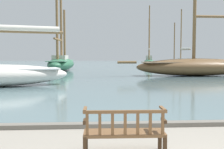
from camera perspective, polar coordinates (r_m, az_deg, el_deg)
The scene contains 7 objects.
harbor_water at distance 47.70m, azimuth -2.29°, elevation 1.73°, with size 100.00×80.00×0.08m, color slate.
quay_edge_kerb at distance 7.83m, azimuth 5.13°, elevation -10.07°, with size 40.00×0.30×0.12m, color slate.
park_bench at distance 5.63m, azimuth 2.51°, elevation -11.40°, with size 1.61×0.55×0.92m.
sailboat_distant_harbor at distance 38.14m, azimuth 13.90°, elevation 2.09°, with size 3.06×5.69×7.84m.
sailboat_nearest_starboard at distance 26.38m, azimuth 16.79°, elevation 1.95°, with size 12.70×3.29×15.90m.
sailboat_outer_starboard at distance 33.87m, azimuth -10.27°, elevation 2.46°, with size 3.17×11.44×10.18m.
sailboat_far_starboard at distance 46.33m, azimuth 7.54°, elevation 2.74°, with size 3.16×8.07×9.86m.
Camera 1 is at (-1.18, -3.65, 1.97)m, focal length 45.00 mm.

